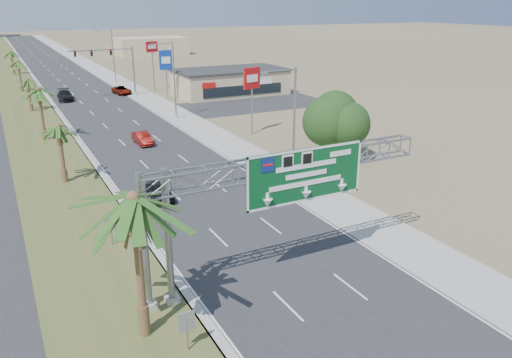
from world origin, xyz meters
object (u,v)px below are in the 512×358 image
Objects in this scene: car_mid_lane at (142,138)px; car_right_lane at (122,90)px; signal_mast at (121,67)px; pole_sign_red_far at (152,51)px; pole_sign_blue at (166,62)px; sign_gantry at (277,176)px; palm_near at (133,199)px; car_left_lane at (160,191)px; store_building at (230,82)px; car_far at (65,95)px; pole_sign_red_near at (252,82)px.

car_mid_lane is 0.85× the size of car_right_lane.
signal_mast is 8.31m from pole_sign_red_far.
pole_sign_red_far is at bearing 69.91° from car_mid_lane.
car_right_lane is at bearing 120.45° from pole_sign_blue.
sign_gantry is 4.15× the size of car_mid_lane.
car_left_lane is (5.84, 16.46, -6.27)m from palm_near.
sign_gantry is 1.95× the size of pole_sign_red_far.
pole_sign_blue reaches higher than store_building.
signal_mast is 2.65× the size of car_left_lane.
car_left_lane is (-25.36, -41.54, -1.34)m from store_building.
signal_mast is at bearing -2.55° from car_far.
palm_near is at bearing -118.28° from store_building.
pole_sign_red_near reaches higher than car_right_lane.
car_mid_lane is (-5.26, -30.67, -4.18)m from signal_mast.
car_right_lane is at bearing 84.20° from sign_gantry.
pole_sign_red_far reaches higher than store_building.
signal_mast is 4.91m from car_right_lane.
car_mid_lane is at bearing 88.22° from sign_gantry.
car_right_lane is at bearing 101.66° from pole_sign_red_near.
signal_mast reaches higher than car_left_lane.
pole_sign_red_far is at bearing 79.05° from sign_gantry.
pole_sign_blue is at bearing 64.57° from car_mid_lane.
pole_sign_red_far reaches higher than pole_sign_blue.
pole_sign_red_near is (16.04, 15.24, 5.55)m from car_left_lane.
pole_sign_red_far reaches higher than car_far.
store_building is at bearing -19.54° from signal_mast.
pole_sign_red_near is at bearing -59.87° from car_far.
signal_mast is 2.54× the size of car_mid_lane.
store_building reaches higher than car_right_lane.
store_building is at bearing 61.72° from palm_near.
palm_near is at bearing -107.06° from pole_sign_red_far.
car_right_lane is at bearing 79.84° from car_left_lane.
palm_near is at bearing -91.06° from car_far.
sign_gantry is 3.08× the size of car_far.
car_left_lane and car_right_lane have the same top height.
sign_gantry is 31.85m from car_mid_lane.
pole_sign_blue reaches higher than sign_gantry.
store_building is 33.16m from car_mid_lane.
pole_sign_red_far is at bearing 34.48° from signal_mast.
car_left_lane is 17.15m from car_mid_lane.
sign_gantry reaches higher than car_mid_lane.
car_mid_lane is at bearing -106.87° from car_right_lane.
store_building is 2.09× the size of pole_sign_red_far.
signal_mast is 0.57× the size of store_building.
pole_sign_red_far reaches higher than car_left_lane.
pole_sign_red_far is (6.33, 2.04, 6.14)m from car_right_lane.
store_building reaches higher than car_far.
pole_sign_blue is at bearing -23.06° from car_far.
store_building is at bearing 67.64° from sign_gantry.
car_right_lane is (8.86, 50.04, -0.00)m from car_left_lane.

